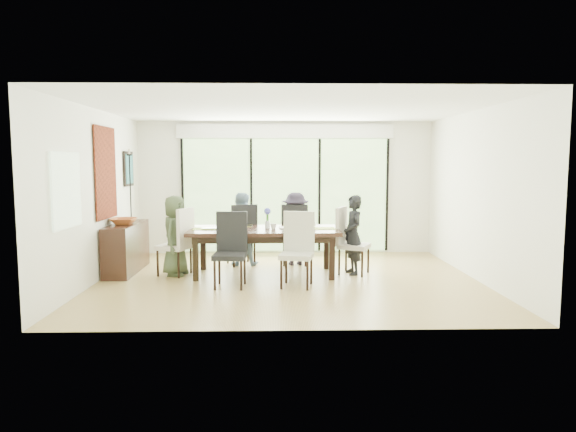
{
  "coord_description": "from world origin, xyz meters",
  "views": [
    {
      "loc": [
        -0.2,
        -8.05,
        1.86
      ],
      "look_at": [
        0.0,
        0.25,
        1.0
      ],
      "focal_mm": 32.0,
      "sensor_mm": 36.0,
      "label": 1
    }
  ],
  "objects_px": {
    "chair_right_end": "(354,241)",
    "bowl": "(124,221)",
    "chair_near_left": "(230,250)",
    "cup_b": "(273,227)",
    "laptop": "(212,229)",
    "sideboard": "(126,248)",
    "table_top": "(264,231)",
    "person_far_right": "(296,229)",
    "chair_far_left": "(241,234)",
    "vase": "(267,225)",
    "chair_far_right": "(295,234)",
    "person_far_left": "(241,229)",
    "person_left_end": "(175,235)",
    "cup_a": "(223,225)",
    "chair_left_end": "(174,241)",
    "person_right_end": "(353,235)",
    "chair_near_right": "(297,250)",
    "cup_c": "(312,225)"
  },
  "relations": [
    {
      "from": "person_far_left",
      "to": "sideboard",
      "type": "relative_size",
      "value": 0.9
    },
    {
      "from": "chair_left_end",
      "to": "person_right_end",
      "type": "xyz_separation_m",
      "value": [
        2.98,
        0.0,
        0.1
      ]
    },
    {
      "from": "laptop",
      "to": "sideboard",
      "type": "height_order",
      "value": "sideboard"
    },
    {
      "from": "person_far_left",
      "to": "laptop",
      "type": "height_order",
      "value": "person_far_left"
    },
    {
      "from": "chair_far_right",
      "to": "person_far_left",
      "type": "bearing_deg",
      "value": 6.86
    },
    {
      "from": "chair_far_left",
      "to": "cup_b",
      "type": "relative_size",
      "value": 11.0
    },
    {
      "from": "vase",
      "to": "cup_b",
      "type": "height_order",
      "value": "vase"
    },
    {
      "from": "cup_b",
      "to": "bowl",
      "type": "relative_size",
      "value": 0.23
    },
    {
      "from": "chair_far_right",
      "to": "cup_b",
      "type": "bearing_deg",
      "value": 72.88
    },
    {
      "from": "person_far_right",
      "to": "bowl",
      "type": "distance_m",
      "value": 3.0
    },
    {
      "from": "person_far_left",
      "to": "cup_a",
      "type": "xyz_separation_m",
      "value": [
        -0.25,
        -0.68,
        0.16
      ]
    },
    {
      "from": "table_top",
      "to": "person_far_left",
      "type": "distance_m",
      "value": 0.95
    },
    {
      "from": "chair_right_end",
      "to": "chair_far_left",
      "type": "relative_size",
      "value": 1.0
    },
    {
      "from": "chair_near_left",
      "to": "laptop",
      "type": "distance_m",
      "value": 0.87
    },
    {
      "from": "chair_far_left",
      "to": "laptop",
      "type": "relative_size",
      "value": 3.33
    },
    {
      "from": "table_top",
      "to": "laptop",
      "type": "height_order",
      "value": "laptop"
    },
    {
      "from": "chair_right_end",
      "to": "cup_b",
      "type": "distance_m",
      "value": 1.38
    },
    {
      "from": "chair_far_right",
      "to": "chair_near_right",
      "type": "bearing_deg",
      "value": 94.05
    },
    {
      "from": "chair_near_left",
      "to": "laptop",
      "type": "relative_size",
      "value": 3.33
    },
    {
      "from": "person_far_right",
      "to": "sideboard",
      "type": "distance_m",
      "value": 2.98
    },
    {
      "from": "chair_far_right",
      "to": "person_far_left",
      "type": "distance_m",
      "value": 1.0
    },
    {
      "from": "chair_right_end",
      "to": "bowl",
      "type": "bearing_deg",
      "value": 112.06
    },
    {
      "from": "person_left_end",
      "to": "sideboard",
      "type": "xyz_separation_m",
      "value": [
        -0.89,
        0.28,
        -0.25
      ]
    },
    {
      "from": "person_far_left",
      "to": "laptop",
      "type": "distance_m",
      "value": 1.02
    },
    {
      "from": "chair_left_end",
      "to": "chair_near_right",
      "type": "xyz_separation_m",
      "value": [
        2.0,
        -0.87,
        0.0
      ]
    },
    {
      "from": "chair_near_left",
      "to": "person_right_end",
      "type": "height_order",
      "value": "person_right_end"
    },
    {
      "from": "chair_far_left",
      "to": "person_far_left",
      "type": "distance_m",
      "value": 0.1
    },
    {
      "from": "person_left_end",
      "to": "cup_c",
      "type": "relative_size",
      "value": 10.4
    },
    {
      "from": "chair_left_end",
      "to": "chair_right_end",
      "type": "relative_size",
      "value": 1.0
    },
    {
      "from": "person_left_end",
      "to": "person_far_left",
      "type": "bearing_deg",
      "value": -39.4
    },
    {
      "from": "person_far_right",
      "to": "vase",
      "type": "xyz_separation_m",
      "value": [
        -0.5,
        -0.78,
        0.17
      ]
    },
    {
      "from": "vase",
      "to": "person_far_left",
      "type": "bearing_deg",
      "value": 122.66
    },
    {
      "from": "chair_far_left",
      "to": "chair_near_right",
      "type": "bearing_deg",
      "value": 98.01
    },
    {
      "from": "person_left_end",
      "to": "cup_a",
      "type": "distance_m",
      "value": 0.81
    },
    {
      "from": "chair_left_end",
      "to": "chair_right_end",
      "type": "height_order",
      "value": "same"
    },
    {
      "from": "chair_right_end",
      "to": "person_far_left",
      "type": "relative_size",
      "value": 0.85
    },
    {
      "from": "vase",
      "to": "laptop",
      "type": "height_order",
      "value": "vase"
    },
    {
      "from": "chair_far_right",
      "to": "person_far_right",
      "type": "xyz_separation_m",
      "value": [
        0.0,
        -0.02,
        0.1
      ]
    },
    {
      "from": "table_top",
      "to": "person_far_right",
      "type": "height_order",
      "value": "person_far_right"
    },
    {
      "from": "person_far_right",
      "to": "cup_a",
      "type": "height_order",
      "value": "person_far_right"
    },
    {
      "from": "vase",
      "to": "cup_b",
      "type": "distance_m",
      "value": 0.18
    },
    {
      "from": "chair_near_right",
      "to": "vase",
      "type": "xyz_separation_m",
      "value": [
        -0.45,
        0.92,
        0.27
      ]
    },
    {
      "from": "cup_b",
      "to": "bowl",
      "type": "xyz_separation_m",
      "value": [
        -2.52,
        0.28,
        0.06
      ]
    },
    {
      "from": "laptop",
      "to": "chair_far_left",
      "type": "bearing_deg",
      "value": 58.26
    },
    {
      "from": "person_far_right",
      "to": "cup_a",
      "type": "relative_size",
      "value": 10.4
    },
    {
      "from": "chair_far_left",
      "to": "laptop",
      "type": "height_order",
      "value": "chair_far_left"
    },
    {
      "from": "person_far_right",
      "to": "cup_b",
      "type": "bearing_deg",
      "value": 58.08
    },
    {
      "from": "chair_right_end",
      "to": "chair_near_right",
      "type": "xyz_separation_m",
      "value": [
        -1.0,
        -0.87,
        0.0
      ]
    },
    {
      "from": "chair_far_left",
      "to": "chair_far_right",
      "type": "bearing_deg",
      "value": 159.1
    },
    {
      "from": "chair_near_left",
      "to": "cup_b",
      "type": "relative_size",
      "value": 11.0
    }
  ]
}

